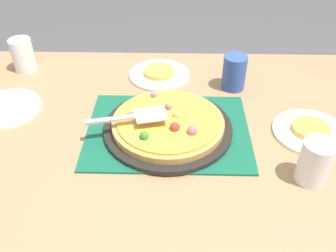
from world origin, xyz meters
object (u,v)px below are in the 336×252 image
at_px(pizza_pan, 168,128).
at_px(cup_corner, 315,162).
at_px(plate_near_left, 311,133).
at_px(served_slice_left, 312,130).
at_px(cup_far, 23,55).
at_px(cup_near, 234,72).
at_px(pizza_server, 134,117).
at_px(served_slice_right, 159,72).
at_px(plate_side, 6,108).
at_px(pizza, 168,123).
at_px(plate_far_right, 159,75).

relative_size(pizza_pan, cup_corner, 3.17).
distance_m(plate_near_left, served_slice_left, 0.01).
bearing_deg(served_slice_left, cup_far, 159.35).
bearing_deg(cup_far, cup_near, -8.24).
xyz_separation_m(plate_near_left, pizza_server, (-0.52, -0.02, 0.07)).
bearing_deg(cup_far, plate_near_left, -20.65).
relative_size(served_slice_right, cup_corner, 0.92).
bearing_deg(plate_side, plate_near_left, -6.20).
distance_m(served_slice_left, cup_near, 0.33).
xyz_separation_m(plate_side, cup_far, (-0.02, 0.26, 0.06)).
bearing_deg(cup_far, served_slice_right, -4.38).
bearing_deg(pizza, served_slice_left, -0.51).
distance_m(pizza_pan, plate_far_right, 0.32).
relative_size(plate_side, cup_corner, 1.83).
distance_m(pizza, cup_far, 0.65).
distance_m(plate_far_right, pizza_server, 0.35).
bearing_deg(pizza_server, cup_near, 40.73).
bearing_deg(pizza, cup_far, 146.44).
xyz_separation_m(plate_near_left, served_slice_left, (0.00, 0.00, 0.01)).
distance_m(plate_far_right, cup_corner, 0.65).
bearing_deg(cup_far, pizza_server, -40.48).
relative_size(pizza_pan, plate_near_left, 1.73).
bearing_deg(pizza_pan, served_slice_left, -0.59).
bearing_deg(pizza, plate_far_right, 96.89).
bearing_deg(plate_near_left, cup_corner, -106.17).
bearing_deg(served_slice_right, cup_near, -15.49).
bearing_deg(cup_near, plate_side, -168.58).
relative_size(plate_far_right, cup_corner, 1.83).
bearing_deg(served_slice_left, cup_corner, -106.17).
xyz_separation_m(cup_near, cup_far, (-0.76, 0.11, 0.00)).
relative_size(pizza, plate_side, 1.50).
distance_m(pizza_pan, pizza, 0.02).
relative_size(pizza_pan, served_slice_left, 3.45).
distance_m(plate_side, served_slice_left, 0.95).
xyz_separation_m(pizza_pan, pizza, (-0.00, -0.00, 0.02)).
xyz_separation_m(served_slice_right, pizza_server, (-0.06, -0.34, 0.05)).
relative_size(plate_side, served_slice_left, 2.00).
bearing_deg(cup_corner, cup_near, 108.91).
bearing_deg(served_slice_left, pizza, 179.49).
xyz_separation_m(cup_near, pizza_server, (-0.31, -0.27, 0.01)).
bearing_deg(plate_far_right, served_slice_right, 180.00).
xyz_separation_m(pizza, plate_side, (-0.52, 0.10, -0.03)).
relative_size(plate_far_right, cup_near, 1.83).
xyz_separation_m(plate_far_right, cup_corner, (0.41, -0.51, 0.06)).
distance_m(pizza_pan, cup_corner, 0.42).
height_order(plate_near_left, served_slice_left, served_slice_left).
distance_m(pizza_pan, pizza_server, 0.11).
bearing_deg(pizza, cup_near, 48.53).
xyz_separation_m(plate_near_left, cup_corner, (-0.05, -0.18, 0.06)).
height_order(pizza_pan, pizza, pizza).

